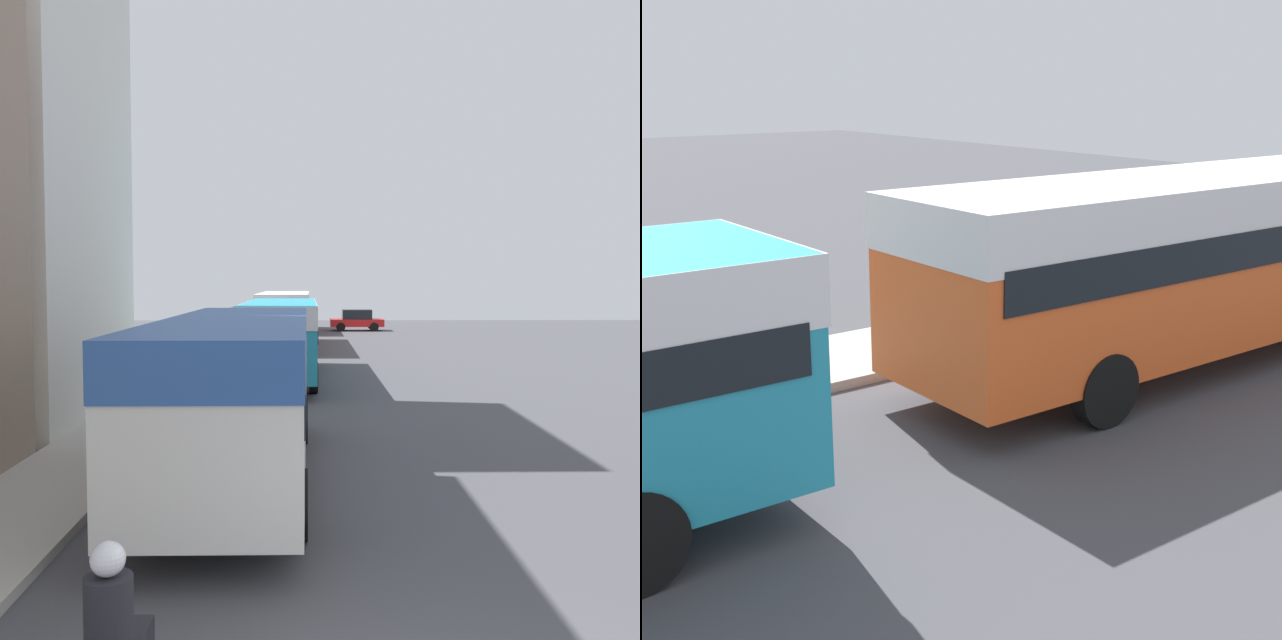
{
  "view_description": "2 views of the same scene",
  "coord_description": "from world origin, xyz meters",
  "views": [
    {
      "loc": [
        -0.68,
        -5.06,
        3.63
      ],
      "look_at": [
        -0.11,
        27.32,
        1.84
      ],
      "focal_mm": 40.0,
      "sensor_mm": 36.0,
      "label": 1
    },
    {
      "loc": [
        6.84,
        22.32,
        4.44
      ],
      "look_at": [
        -1.16,
        28.34,
        1.69
      ],
      "focal_mm": 50.0,
      "sensor_mm": 36.0,
      "label": 2
    }
  ],
  "objects": [
    {
      "name": "bus_third_in_line",
      "position": [
        -1.94,
        33.67,
        1.94
      ],
      "size": [
        2.64,
        10.73,
        2.97
      ],
      "color": "#EA5B23",
      "rests_on": "ground_plane"
    }
  ]
}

